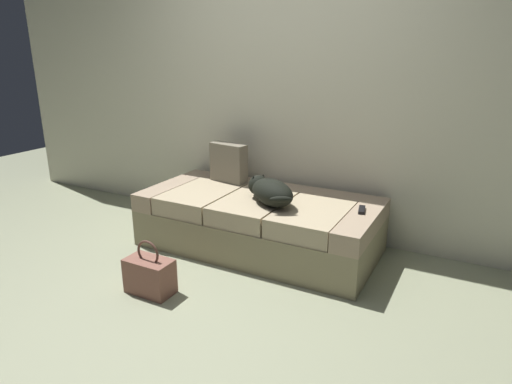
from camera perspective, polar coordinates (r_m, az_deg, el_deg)
name	(u,v)px	position (r m, az deg, el deg)	size (l,w,h in m)	color
ground_plane	(179,311)	(2.91, -9.85, -14.85)	(10.00, 10.00, 0.00)	gray
back_wall	(290,70)	(3.86, 4.36, 15.42)	(6.40, 0.10, 2.80)	beige
couch	(259,222)	(3.62, 0.38, -3.91)	(1.88, 0.90, 0.44)	gray
dog_dark	(270,191)	(3.34, 1.77, 0.12)	(0.53, 0.43, 0.19)	black
tv_remote	(362,210)	(3.30, 13.44, -2.24)	(0.04, 0.15, 0.02)	black
throw_pillow	(229,163)	(3.90, -3.54, 3.77)	(0.34, 0.12, 0.34)	#756D5B
handbag	(150,275)	(3.09, -13.50, -10.36)	(0.32, 0.18, 0.38)	brown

